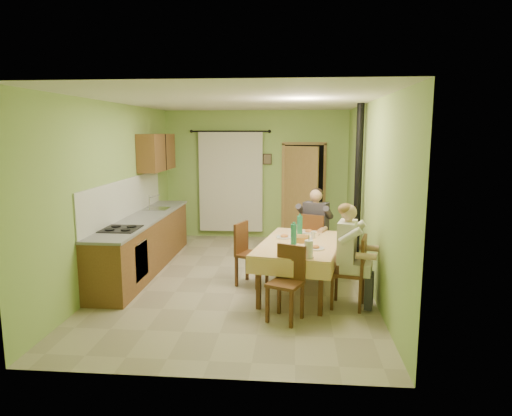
# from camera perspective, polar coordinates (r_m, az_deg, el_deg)

# --- Properties ---
(floor) EXTENTS (4.00, 6.00, 0.01)m
(floor) POSITION_cam_1_polar(r_m,az_deg,el_deg) (7.44, -2.01, -8.87)
(floor) COLOR tan
(floor) RESTS_ON ground
(room_shell) EXTENTS (4.04, 6.04, 2.82)m
(room_shell) POSITION_cam_1_polar(r_m,az_deg,el_deg) (7.07, -2.10, 5.25)
(room_shell) COLOR #9CC163
(room_shell) RESTS_ON ground
(kitchen_run) EXTENTS (0.64, 3.64, 1.56)m
(kitchen_run) POSITION_cam_1_polar(r_m,az_deg,el_deg) (8.05, -13.85, -4.14)
(kitchen_run) COLOR brown
(kitchen_run) RESTS_ON ground
(upper_cabinets) EXTENTS (0.35, 1.40, 0.70)m
(upper_cabinets) POSITION_cam_1_polar(r_m,az_deg,el_deg) (9.11, -12.28, 6.83)
(upper_cabinets) COLOR brown
(upper_cabinets) RESTS_ON room_shell
(curtain) EXTENTS (1.70, 0.07, 2.22)m
(curtain) POSITION_cam_1_polar(r_m,az_deg,el_deg) (10.06, -3.18, 3.34)
(curtain) COLOR black
(curtain) RESTS_ON ground
(doorway) EXTENTS (0.96, 0.48, 2.15)m
(doorway) POSITION_cam_1_polar(r_m,az_deg,el_deg) (9.96, 5.80, 2.02)
(doorway) COLOR black
(doorway) RESTS_ON ground
(dining_table) EXTENTS (1.42, 2.01, 0.76)m
(dining_table) POSITION_cam_1_polar(r_m,az_deg,el_deg) (6.77, 5.50, -7.41)
(dining_table) COLOR #F0BC7B
(dining_table) RESTS_ON ground
(tableware) EXTENTS (0.69, 1.65, 0.33)m
(tableware) POSITION_cam_1_polar(r_m,az_deg,el_deg) (6.56, 5.55, -3.94)
(tableware) COLOR white
(tableware) RESTS_ON dining_table
(chair_far) EXTENTS (0.59, 0.59, 1.01)m
(chair_far) POSITION_cam_1_polar(r_m,az_deg,el_deg) (7.80, 7.27, -5.81)
(chair_far) COLOR #542F17
(chair_far) RESTS_ON ground
(chair_near) EXTENTS (0.51, 0.51, 0.94)m
(chair_near) POSITION_cam_1_polar(r_m,az_deg,el_deg) (5.83, 3.71, -11.18)
(chair_near) COLOR #542F17
(chair_near) RESTS_ON ground
(chair_right) EXTENTS (0.51, 0.51, 0.99)m
(chair_right) POSITION_cam_1_polar(r_m,az_deg,el_deg) (6.35, 11.55, -9.55)
(chair_right) COLOR #542F17
(chair_right) RESTS_ON ground
(chair_left) EXTENTS (0.53, 0.53, 0.97)m
(chair_left) POSITION_cam_1_polar(r_m,az_deg,el_deg) (7.10, -0.64, -7.30)
(chair_left) COLOR #542F17
(chair_left) RESTS_ON ground
(man_far) EXTENTS (0.65, 0.60, 1.39)m
(man_far) POSITION_cam_1_polar(r_m,az_deg,el_deg) (7.68, 7.40, -1.56)
(man_far) COLOR #38333D
(man_far) RESTS_ON chair_far
(man_right) EXTENTS (0.55, 0.63, 1.39)m
(man_right) POSITION_cam_1_polar(r_m,az_deg,el_deg) (6.19, 11.60, -4.39)
(man_right) COLOR silver
(man_right) RESTS_ON chair_right
(stove_flue) EXTENTS (0.24, 0.24, 2.80)m
(stove_flue) POSITION_cam_1_polar(r_m,az_deg,el_deg) (7.79, 12.51, -0.47)
(stove_flue) COLOR black
(stove_flue) RESTS_ON ground
(picture_back) EXTENTS (0.19, 0.03, 0.23)m
(picture_back) POSITION_cam_1_polar(r_m,az_deg,el_deg) (10.01, 1.42, 6.12)
(picture_back) COLOR black
(picture_back) RESTS_ON room_shell
(picture_right) EXTENTS (0.03, 0.31, 0.21)m
(picture_right) POSITION_cam_1_polar(r_m,az_deg,el_deg) (8.29, 12.66, 5.87)
(picture_right) COLOR brown
(picture_right) RESTS_ON room_shell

